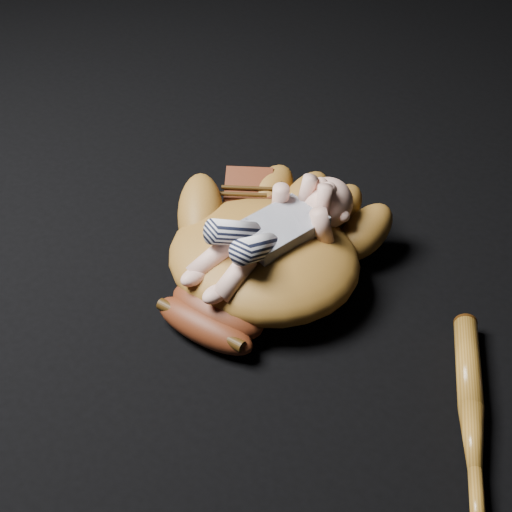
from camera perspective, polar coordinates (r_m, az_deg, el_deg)
name	(u,v)px	position (r m, az deg, el deg)	size (l,w,h in m)	color
baseball_glove	(264,251)	(1.32, 0.56, 0.37)	(0.41, 0.47, 0.15)	brown
newborn_baby	(267,233)	(1.28, 0.79, 1.72)	(0.15, 0.34, 0.14)	#E4A893
baseball_bat	(472,421)	(1.17, 15.42, -11.48)	(0.04, 0.40, 0.04)	#9C651E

